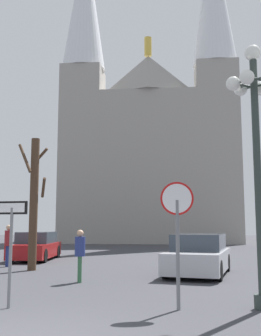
{
  "coord_description": "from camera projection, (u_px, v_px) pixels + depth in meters",
  "views": [
    {
      "loc": [
        2.37,
        -6.09,
        1.76
      ],
      "look_at": [
        0.22,
        18.3,
        5.06
      ],
      "focal_mm": 44.4,
      "sensor_mm": 36.0,
      "label": 1
    }
  ],
  "objects": [
    {
      "name": "cathedral",
      "position": [
        150.0,
        147.0,
        42.17
      ],
      "size": [
        16.9,
        12.69,
        32.0
      ],
      "color": "gray",
      "rests_on": "ground"
    },
    {
      "name": "stop_sign",
      "position": [
        177.0,
        220.0,
        8.79
      ],
      "size": [
        0.71,
        0.08,
        2.65
      ],
      "color": "slate",
      "rests_on": "ground"
    },
    {
      "name": "one_way_arrow_sign",
      "position": [
        11.0,
        237.0,
        8.93
      ],
      "size": [
        0.72,
        0.15,
        2.25
      ],
      "color": "slate",
      "rests_on": "ground"
    },
    {
      "name": "street_lamp",
      "position": [
        256.0,
        129.0,
        9.11
      ],
      "size": [
        1.24,
        1.11,
        5.76
      ],
      "color": "#2D3833",
      "rests_on": "ground"
    },
    {
      "name": "bare_tree",
      "position": [
        34.0,
        200.0,
        16.18
      ],
      "size": [
        1.23,
        1.22,
        5.12
      ],
      "color": "#473323",
      "rests_on": "ground"
    },
    {
      "name": "parked_car_near_silver",
      "position": [
        199.0,
        255.0,
        14.58
      ],
      "size": [
        2.73,
        4.49,
        1.4
      ],
      "color": "#B7B7BC",
      "rests_on": "ground"
    },
    {
      "name": "parked_car_far_red",
      "position": [
        36.0,
        247.0,
        20.44
      ],
      "size": [
        1.95,
        4.33,
        1.37
      ],
      "color": "maroon",
      "rests_on": "ground"
    },
    {
      "name": "pedestrian_walking",
      "position": [
        80.0,
        251.0,
        12.69
      ],
      "size": [
        0.32,
        0.32,
        1.58
      ],
      "color": "#33663F",
      "rests_on": "ground"
    },
    {
      "name": "pedestrian_standing",
      "position": [
        8.0,
        241.0,
        17.29
      ],
      "size": [
        0.32,
        0.32,
        1.72
      ],
      "color": "navy",
      "rests_on": "ground"
    }
  ]
}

